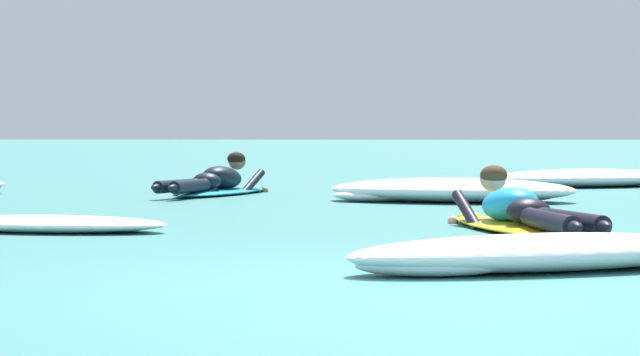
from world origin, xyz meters
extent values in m
plane|color=#387A75|center=(0.00, 10.00, 0.00)|extent=(120.00, 120.00, 0.00)
ellipsoid|color=yellow|center=(1.12, 3.76, 0.04)|extent=(1.09, 2.22, 0.07)
ellipsoid|color=yellow|center=(0.85, 4.75, 0.05)|extent=(0.25, 0.25, 0.06)
ellipsoid|color=#1E9EDB|center=(1.10, 3.81, 0.20)|extent=(0.56, 0.76, 0.35)
ellipsoid|color=black|center=(1.20, 3.42, 0.17)|extent=(0.40, 0.36, 0.20)
cylinder|color=black|center=(1.28, 2.81, 0.14)|extent=(0.32, 0.94, 0.14)
ellipsoid|color=black|center=(1.38, 2.35, 0.14)|extent=(0.15, 0.24, 0.08)
cylinder|color=black|center=(1.44, 2.85, 0.14)|extent=(0.43, 0.93, 0.14)
ellipsoid|color=black|center=(1.58, 2.40, 0.14)|extent=(0.15, 0.24, 0.08)
cylinder|color=black|center=(0.80, 4.11, 0.12)|extent=(0.23, 0.58, 0.33)
sphere|color=tan|center=(0.70, 4.48, 0.02)|extent=(0.09, 0.09, 0.09)
cylinder|color=black|center=(1.23, 4.20, 0.12)|extent=(0.23, 0.58, 0.33)
sphere|color=tan|center=(1.13, 4.55, 0.02)|extent=(0.09, 0.09, 0.09)
sphere|color=tan|center=(1.00, 4.19, 0.38)|extent=(0.21, 0.21, 0.21)
ellipsoid|color=#47331E|center=(1.01, 4.17, 0.41)|extent=(0.26, 0.25, 0.16)
ellipsoid|color=#2DB2D1|center=(-1.78, 8.91, 0.04)|extent=(1.26, 2.13, 0.07)
ellipsoid|color=#2DB2D1|center=(-1.45, 9.83, 0.05)|extent=(0.27, 0.26, 0.06)
ellipsoid|color=black|center=(-1.76, 8.96, 0.20)|extent=(0.60, 0.76, 0.35)
ellipsoid|color=black|center=(-1.90, 8.59, 0.17)|extent=(0.42, 0.38, 0.20)
cylinder|color=black|center=(-2.16, 8.10, 0.14)|extent=(0.45, 0.79, 0.14)
ellipsoid|color=black|center=(-2.32, 7.73, 0.14)|extent=(0.17, 0.24, 0.08)
cylinder|color=black|center=(-2.01, 8.05, 0.14)|extent=(0.36, 0.81, 0.14)
ellipsoid|color=black|center=(-2.12, 7.66, 0.14)|extent=(0.17, 0.24, 0.08)
cylinder|color=black|center=(-1.84, 9.38, 0.12)|extent=(0.28, 0.56, 0.33)
sphere|color=#8C6647|center=(-1.72, 9.73, 0.02)|extent=(0.09, 0.09, 0.09)
cylinder|color=black|center=(-1.44, 9.21, 0.12)|extent=(0.28, 0.56, 0.33)
sphere|color=#8C6647|center=(-1.32, 9.54, 0.02)|extent=(0.09, 0.09, 0.09)
sphere|color=#8C6647|center=(-1.63, 9.33, 0.38)|extent=(0.21, 0.21, 0.21)
ellipsoid|color=black|center=(-1.64, 9.31, 0.41)|extent=(0.28, 0.26, 0.16)
ellipsoid|color=white|center=(-2.41, 3.44, 0.06)|extent=(1.91, 0.84, 0.13)
ellipsoid|color=white|center=(-1.94, 3.49, 0.04)|extent=(0.68, 0.35, 0.09)
ellipsoid|color=white|center=(1.02, 0.93, 0.10)|extent=(2.40, 1.41, 0.21)
ellipsoid|color=white|center=(1.53, 1.22, 0.07)|extent=(0.89, 0.71, 0.15)
ellipsoid|color=white|center=(0.39, 0.63, 0.06)|extent=(0.86, 0.42, 0.11)
ellipsoid|color=white|center=(2.78, 11.13, 0.12)|extent=(2.91, 1.98, 0.24)
ellipsoid|color=white|center=(3.36, 11.52, 0.08)|extent=(1.06, 0.76, 0.17)
ellipsoid|color=white|center=(2.06, 10.75, 0.07)|extent=(0.99, 0.62, 0.13)
ellipsoid|color=white|center=(0.85, 7.61, 0.13)|extent=(2.77, 1.59, 0.25)
ellipsoid|color=white|center=(1.52, 7.68, 0.09)|extent=(1.05, 0.79, 0.18)
ellipsoid|color=white|center=(0.06, 7.62, 0.07)|extent=(0.99, 0.67, 0.14)
camera|label=1|loc=(0.13, -6.45, 0.81)|focal=74.33mm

